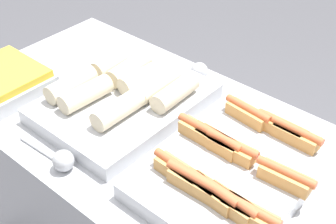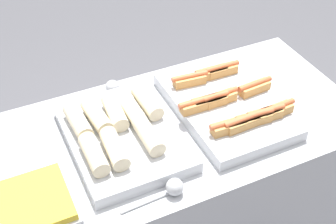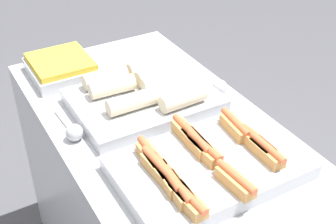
{
  "view_description": "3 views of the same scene",
  "coord_description": "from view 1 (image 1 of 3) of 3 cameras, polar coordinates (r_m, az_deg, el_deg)",
  "views": [
    {
      "loc": [
        0.67,
        -0.78,
        1.81
      ],
      "look_at": [
        -0.01,
        0.0,
        1.02
      ],
      "focal_mm": 50.0,
      "sensor_mm": 36.0,
      "label": 1
    },
    {
      "loc": [
        -0.56,
        -1.16,
        2.12
      ],
      "look_at": [
        -0.01,
        0.0,
        1.02
      ],
      "focal_mm": 50.0,
      "sensor_mm": 36.0,
      "label": 2
    },
    {
      "loc": [
        1.1,
        -0.63,
        1.88
      ],
      "look_at": [
        -0.01,
        0.0,
        1.02
      ],
      "focal_mm": 50.0,
      "sensor_mm": 36.0,
      "label": 3
    }
  ],
  "objects": [
    {
      "name": "tray_wraps",
      "position": [
        1.44,
        -5.33,
        1.87
      ],
      "size": [
        0.38,
        0.5,
        0.11
      ],
      "color": "#B7BABF",
      "rests_on": "counter"
    },
    {
      "name": "serving_spoon_far",
      "position": [
        1.58,
        3.6,
        5.04
      ],
      "size": [
        0.22,
        0.06,
        0.06
      ],
      "color": "#B2B5BA",
      "rests_on": "counter"
    },
    {
      "name": "tray_hotdogs",
      "position": [
        1.22,
        8.55,
        -6.34
      ],
      "size": [
        0.4,
        0.55,
        0.1
      ],
      "color": "#B7BABF",
      "rests_on": "counter"
    },
    {
      "name": "tray_side_front",
      "position": [
        1.61,
        -19.45,
        3.59
      ],
      "size": [
        0.26,
        0.25,
        0.07
      ],
      "color": "#B7BABF",
      "rests_on": "counter"
    },
    {
      "name": "serving_spoon_near",
      "position": [
        1.27,
        -12.86,
        -5.72
      ],
      "size": [
        0.22,
        0.06,
        0.06
      ],
      "color": "#B2B5BA",
      "rests_on": "counter"
    }
  ]
}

